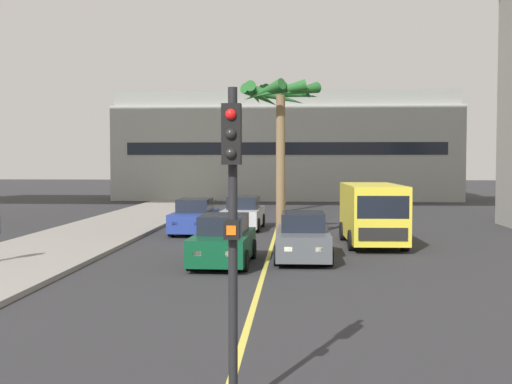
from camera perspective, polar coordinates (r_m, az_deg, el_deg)
name	(u,v)px	position (r m, az deg, el deg)	size (l,w,h in m)	color
lane_stripe_center	(272,244)	(25.37, 1.45, -4.62)	(0.14, 56.00, 0.01)	#DBCC4C
pier_building_backdrop	(286,148)	(55.68, 2.67, 3.94)	(28.49, 8.04, 8.94)	#ADB2A8
car_queue_front	(223,241)	(20.47, -2.90, -4.38)	(1.91, 4.14, 1.56)	#0C4728
car_queue_second	(243,214)	(30.94, -1.13, -1.96)	(1.95, 4.16, 1.56)	#B7BABF
car_queue_third	(303,238)	(21.39, 4.16, -4.08)	(1.86, 4.11, 1.56)	#4C5156
car_queue_fourth	(195,217)	(29.24, -5.45, -2.24)	(1.89, 4.13, 1.56)	navy
delivery_van	(372,212)	(25.29, 10.23, -1.77)	(2.28, 5.30, 2.36)	yellow
traffic_light_median_near	(232,205)	(8.17, -2.11, -1.12)	(0.24, 0.37, 4.20)	black
palm_tree_near_median	(281,112)	(41.19, 2.25, 7.12)	(2.96, 2.92, 8.20)	brown
palm_tree_mid_median	(280,107)	(25.72, 2.16, 7.49)	(3.27, 3.26, 6.45)	brown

